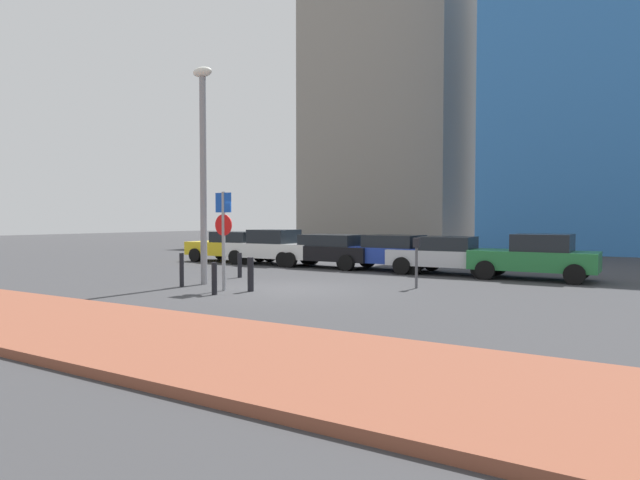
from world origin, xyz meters
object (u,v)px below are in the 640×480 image
at_px(parking_meter, 416,256).
at_px(traffic_bollard_near, 214,279).
at_px(parked_car_white, 274,247).
at_px(street_lamp, 203,156).
at_px(parked_car_yellow, 234,246).
at_px(traffic_bollard_far, 182,270).
at_px(parked_car_blue, 390,252).
at_px(traffic_bollard_edge, 251,274).
at_px(parked_car_silver, 447,255).
at_px(traffic_bollard_mid, 240,265).
at_px(parked_car_black, 327,250).
at_px(parked_car_green, 536,256).
at_px(parking_sign_post, 223,229).

bearing_deg(parking_meter, traffic_bollard_near, -135.35).
height_order(parked_car_white, street_lamp, street_lamp).
xyz_separation_m(parked_car_yellow, street_lamp, (4.94, -7.23, 3.20)).
bearing_deg(parked_car_yellow, street_lamp, -55.64).
distance_m(parking_meter, traffic_bollard_far, 6.97).
height_order(parked_car_yellow, parked_car_blue, parked_car_yellow).
distance_m(parked_car_blue, traffic_bollard_edge, 7.67).
height_order(parked_car_blue, parking_meter, parking_meter).
distance_m(parked_car_silver, traffic_bollard_near, 9.14).
bearing_deg(traffic_bollard_edge, traffic_bollard_mid, 134.39).
height_order(parked_car_black, traffic_bollard_edge, parked_car_black).
distance_m(parked_car_black, parked_car_green, 8.27).
bearing_deg(parked_car_yellow, parked_car_silver, -2.48).
distance_m(parked_car_white, traffic_bollard_near, 9.66).
bearing_deg(parked_car_silver, traffic_bollard_near, -113.54).
height_order(parked_car_yellow, traffic_bollard_near, parked_car_yellow).
bearing_deg(traffic_bollard_mid, parking_sign_post, -57.72).
bearing_deg(parked_car_silver, parked_car_blue, 173.39).
xyz_separation_m(parked_car_green, traffic_bollard_mid, (-8.86, -4.59, -0.35)).
height_order(parked_car_green, parking_sign_post, parking_sign_post).
relative_size(parked_car_black, traffic_bollard_mid, 5.38).
height_order(parked_car_white, traffic_bollard_edge, parked_car_white).
relative_size(parked_car_white, traffic_bollard_far, 4.30).
height_order(traffic_bollard_near, traffic_bollard_mid, traffic_bollard_near).
bearing_deg(traffic_bollard_near, parking_meter, 44.65).
height_order(parked_car_white, parked_car_green, parked_car_white).
height_order(parked_car_black, parking_sign_post, parking_sign_post).
xyz_separation_m(traffic_bollard_far, traffic_bollard_edge, (2.42, 0.24, -0.03)).
xyz_separation_m(parked_car_black, traffic_bollard_near, (1.56, -8.58, -0.31)).
bearing_deg(street_lamp, parked_car_silver, 50.82).
distance_m(parked_car_yellow, parked_car_green, 13.53).
height_order(parked_car_yellow, parked_car_green, parked_car_green).
bearing_deg(parked_car_white, street_lamp, -70.77).
bearing_deg(parking_sign_post, traffic_bollard_near, -66.39).
relative_size(parked_car_green, traffic_bollard_far, 3.97).
height_order(parked_car_white, traffic_bollard_far, parked_car_white).
bearing_deg(parking_sign_post, parked_car_blue, 78.73).
bearing_deg(parked_car_black, parked_car_blue, 1.44).
relative_size(traffic_bollard_near, traffic_bollard_edge, 0.91).
relative_size(parked_car_blue, street_lamp, 0.66).
xyz_separation_m(parked_car_green, parking_meter, (-2.58, -4.17, 0.17)).
bearing_deg(traffic_bollard_far, parking_meter, 28.05).
distance_m(parked_car_white, traffic_bollard_edge, 8.95).
relative_size(parking_sign_post, traffic_bollard_edge, 2.92).
relative_size(parked_car_white, traffic_bollard_edge, 4.53).
xyz_separation_m(parked_car_white, traffic_bollard_near, (4.33, -8.63, -0.35)).
relative_size(parked_car_yellow, parked_car_green, 1.12).
distance_m(parking_sign_post, traffic_bollard_near, 1.55).
bearing_deg(parking_sign_post, parked_car_silver, 62.46).
bearing_deg(parking_meter, parked_car_green, 58.24).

